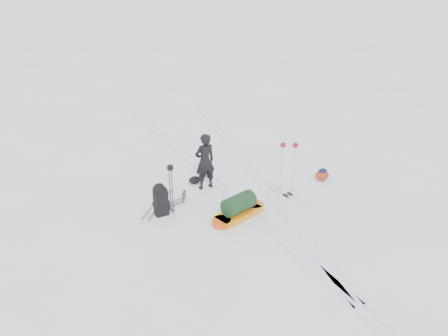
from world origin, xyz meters
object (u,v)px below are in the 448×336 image
(skier, at_px, (205,162))
(expedition_rucksack, at_px, (163,200))
(pulk_sled, at_px, (239,209))
(ski_poles_black, at_px, (170,174))

(skier, height_order, expedition_rucksack, skier)
(skier, xyz_separation_m, pulk_sled, (0.18, -1.87, -0.60))
(pulk_sled, xyz_separation_m, ski_poles_black, (-1.51, 0.87, 0.91))
(skier, distance_m, pulk_sled, 1.97)
(skier, relative_size, pulk_sled, 0.97)
(pulk_sled, relative_size, expedition_rucksack, 1.97)
(ski_poles_black, bearing_deg, pulk_sled, -19.81)
(expedition_rucksack, height_order, ski_poles_black, ski_poles_black)
(skier, height_order, pulk_sled, skier)
(skier, height_order, ski_poles_black, skier)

